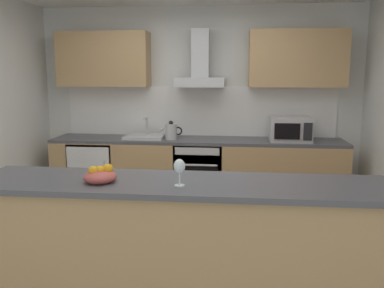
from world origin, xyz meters
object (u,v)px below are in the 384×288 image
object	(u,v)px
wine_glass	(179,167)
range_hood	(200,69)
sink	(145,136)
oven	(199,173)
microwave	(290,129)
kettle	(171,131)
fruit_bowl	(100,176)
refrigerator	(96,173)

from	to	relation	value
wine_glass	range_hood	bearing A→B (deg)	92.13
sink	range_hood	distance (m)	1.12
oven	wine_glass	xyz separation A→B (m)	(0.10, -2.55, 0.67)
sink	wine_glass	size ratio (longest dim) A/B	2.81
microwave	kettle	xyz separation A→B (m)	(-1.49, -0.01, -0.04)
oven	wine_glass	bearing A→B (deg)	-87.76
kettle	wine_glass	world-z (taller)	wine_glass
range_hood	oven	bearing A→B (deg)	-90.00
sink	wine_glass	distance (m)	2.69
microwave	fruit_bowl	size ratio (longest dim) A/B	2.27
oven	range_hood	distance (m)	1.33
kettle	range_hood	bearing A→B (deg)	24.62
oven	microwave	distance (m)	1.27
microwave	sink	xyz separation A→B (m)	(-1.84, 0.04, -0.12)
range_hood	refrigerator	bearing A→B (deg)	-174.51
kettle	fruit_bowl	distance (m)	2.48
wine_glass	fruit_bowl	world-z (taller)	wine_glass
oven	microwave	bearing A→B (deg)	-1.41
fruit_bowl	sink	bearing A→B (deg)	96.03
range_hood	wine_glass	world-z (taller)	range_hood
microwave	range_hood	world-z (taller)	range_hood
oven	refrigerator	xyz separation A→B (m)	(-1.38, -0.00, -0.03)
wine_glass	fruit_bowl	bearing A→B (deg)	175.69
refrigerator	range_hood	world-z (taller)	range_hood
oven	refrigerator	size ratio (longest dim) A/B	0.94
kettle	range_hood	world-z (taller)	range_hood
refrigerator	microwave	world-z (taller)	microwave
wine_glass	refrigerator	bearing A→B (deg)	120.09
refrigerator	range_hood	size ratio (longest dim) A/B	1.18
fruit_bowl	wine_glass	bearing A→B (deg)	-4.31
oven	kettle	distance (m)	0.65
refrigerator	oven	bearing A→B (deg)	0.11
sink	wine_glass	xyz separation A→B (m)	(0.81, -2.56, 0.20)
kettle	range_hood	distance (m)	0.87
sink	range_hood	world-z (taller)	range_hood
refrigerator	kettle	distance (m)	1.17
fruit_bowl	microwave	bearing A→B (deg)	57.65
microwave	wine_glass	world-z (taller)	microwave
kettle	fruit_bowl	world-z (taller)	kettle
kettle	wine_glass	size ratio (longest dim) A/B	1.62
microwave	fruit_bowl	xyz separation A→B (m)	(-1.57, -2.48, 0.00)
refrigerator	kettle	size ratio (longest dim) A/B	2.94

